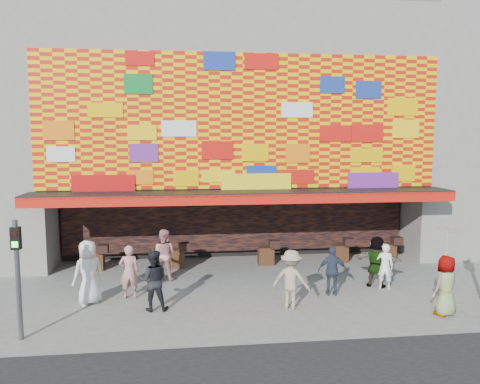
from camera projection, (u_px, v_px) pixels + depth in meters
The scene contains 13 objects.
ground at pixel (259, 307), 13.76m from camera, with size 90.00×90.00×0.00m, color slate.
shop_building at pixel (231, 132), 21.22m from camera, with size 15.20×9.40×10.00m.
signal_left at pixel (17, 266), 11.34m from camera, with size 0.22×0.20×3.00m.
ped_a at pixel (88, 272), 13.95m from camera, with size 0.94×0.61×1.93m, color silver.
ped_b at pixel (129, 272), 14.46m from camera, with size 0.61×0.40×1.67m, color tan.
ped_c at pixel (153, 280), 13.44m from camera, with size 0.86×0.67×1.77m, color black.
ped_d at pixel (291, 279), 13.59m from camera, with size 1.12×0.64×1.73m, color tan.
ped_e at pixel (332, 271), 14.76m from camera, with size 0.92×0.38×1.57m, color #2E3851.
ped_f at pixel (376, 261), 15.57m from camera, with size 1.59×0.51×1.72m, color gray.
ped_g at pixel (446, 286), 13.04m from camera, with size 0.84×0.54×1.71m, color gray.
ped_h at pixel (385, 266), 15.36m from camera, with size 0.55×0.36×1.51m, color white.
ped_i at pixel (164, 254), 16.38m from camera, with size 0.87×0.68×1.79m, color pink.
parasol at pixel (448, 241), 12.89m from camera, with size 1.12×1.13×1.78m.
Camera 1 is at (-2.14, -13.12, 4.96)m, focal length 35.00 mm.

